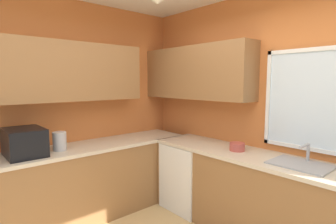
{
  "coord_description": "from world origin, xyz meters",
  "views": [
    {
      "loc": [
        1.47,
        -1.19,
        1.68
      ],
      "look_at": [
        -0.64,
        0.65,
        1.36
      ],
      "focal_mm": 28.45,
      "sensor_mm": 36.0,
      "label": 1
    }
  ],
  "objects_px": {
    "dishwasher": "(190,176)",
    "microwave": "(24,142)",
    "bowl": "(237,147)",
    "sink_assembly": "(301,164)",
    "kettle": "(60,141)"
  },
  "relations": [
    {
      "from": "kettle",
      "to": "dishwasher",
      "type": "bearing_deg",
      "value": 66.53
    },
    {
      "from": "sink_assembly",
      "to": "bowl",
      "type": "relative_size",
      "value": 3.06
    },
    {
      "from": "kettle",
      "to": "bowl",
      "type": "xyz_separation_m",
      "value": [
        1.34,
        1.5,
        -0.06
      ]
    },
    {
      "from": "dishwasher",
      "to": "bowl",
      "type": "bearing_deg",
      "value": 2.47
    },
    {
      "from": "sink_assembly",
      "to": "bowl",
      "type": "bearing_deg",
      "value": -179.39
    },
    {
      "from": "dishwasher",
      "to": "microwave",
      "type": "height_order",
      "value": "microwave"
    },
    {
      "from": "microwave",
      "to": "sink_assembly",
      "type": "bearing_deg",
      "value": 42.27
    },
    {
      "from": "microwave",
      "to": "bowl",
      "type": "height_order",
      "value": "microwave"
    },
    {
      "from": "bowl",
      "to": "sink_assembly",
      "type": "bearing_deg",
      "value": 0.61
    },
    {
      "from": "kettle",
      "to": "bowl",
      "type": "bearing_deg",
      "value": 48.37
    },
    {
      "from": "kettle",
      "to": "sink_assembly",
      "type": "relative_size",
      "value": 0.41
    },
    {
      "from": "microwave",
      "to": "bowl",
      "type": "distance_m",
      "value": 2.3
    },
    {
      "from": "microwave",
      "to": "sink_assembly",
      "type": "height_order",
      "value": "microwave"
    },
    {
      "from": "sink_assembly",
      "to": "kettle",
      "type": "bearing_deg",
      "value": -143.37
    },
    {
      "from": "dishwasher",
      "to": "microwave",
      "type": "xyz_separation_m",
      "value": [
        -0.66,
        -1.83,
        0.62
      ]
    }
  ]
}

